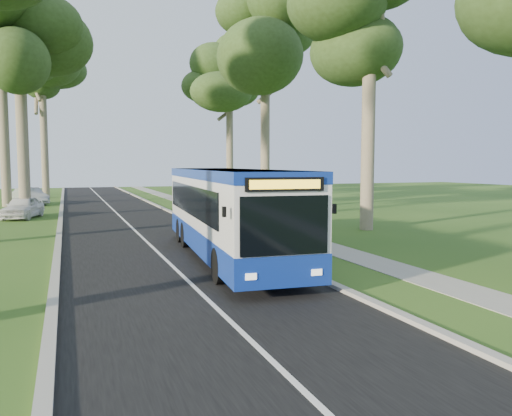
{
  "coord_description": "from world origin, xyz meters",
  "views": [
    {
      "loc": [
        -6.62,
        -15.38,
        3.29
      ],
      "look_at": [
        0.24,
        2.62,
        1.6
      ],
      "focal_mm": 35.0,
      "sensor_mm": 36.0,
      "label": 1
    }
  ],
  "objects_px": {
    "bus_shelter": "(293,202)",
    "litter_bin": "(233,221)",
    "car_white": "(23,207)",
    "bus": "(228,213)",
    "car_silver": "(30,196)",
    "bus_stop_sign": "(317,210)"
  },
  "relations": [
    {
      "from": "bus_shelter",
      "to": "litter_bin",
      "type": "height_order",
      "value": "bus_shelter"
    },
    {
      "from": "bus",
      "to": "bus_shelter",
      "type": "relative_size",
      "value": 3.83
    },
    {
      "from": "car_silver",
      "to": "car_white",
      "type": "bearing_deg",
      "value": -112.54
    },
    {
      "from": "bus",
      "to": "bus_shelter",
      "type": "bearing_deg",
      "value": 43.86
    },
    {
      "from": "bus_shelter",
      "to": "car_silver",
      "type": "xyz_separation_m",
      "value": [
        -12.04,
        24.55,
        -0.95
      ]
    },
    {
      "from": "bus",
      "to": "car_silver",
      "type": "relative_size",
      "value": 2.78
    },
    {
      "from": "bus",
      "to": "bus_shelter",
      "type": "height_order",
      "value": "bus"
    },
    {
      "from": "bus",
      "to": "bus_stop_sign",
      "type": "bearing_deg",
      "value": -31.53
    },
    {
      "from": "car_silver",
      "to": "litter_bin",
      "type": "bearing_deg",
      "value": -87.23
    },
    {
      "from": "litter_bin",
      "to": "bus_stop_sign",
      "type": "bearing_deg",
      "value": -89.74
    },
    {
      "from": "litter_bin",
      "to": "car_silver",
      "type": "height_order",
      "value": "car_silver"
    },
    {
      "from": "car_white",
      "to": "car_silver",
      "type": "relative_size",
      "value": 0.94
    },
    {
      "from": "car_white",
      "to": "bus_shelter",
      "type": "bearing_deg",
      "value": -34.5
    },
    {
      "from": "bus_stop_sign",
      "to": "car_white",
      "type": "distance_m",
      "value": 21.38
    },
    {
      "from": "bus",
      "to": "car_silver",
      "type": "xyz_separation_m",
      "value": [
        -8.0,
        27.87,
        -0.91
      ]
    },
    {
      "from": "litter_bin",
      "to": "car_white",
      "type": "bearing_deg",
      "value": 135.76
    },
    {
      "from": "bus_stop_sign",
      "to": "car_silver",
      "type": "relative_size",
      "value": 0.67
    },
    {
      "from": "bus_stop_sign",
      "to": "bus_shelter",
      "type": "bearing_deg",
      "value": 62.55
    },
    {
      "from": "bus_shelter",
      "to": "car_white",
      "type": "distance_m",
      "value": 18.03
    },
    {
      "from": "car_white",
      "to": "bus",
      "type": "bearing_deg",
      "value": -50.81
    },
    {
      "from": "bus",
      "to": "litter_bin",
      "type": "distance_m",
      "value": 7.47
    },
    {
      "from": "car_white",
      "to": "litter_bin",
      "type": "bearing_deg",
      "value": -29.69
    }
  ]
}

